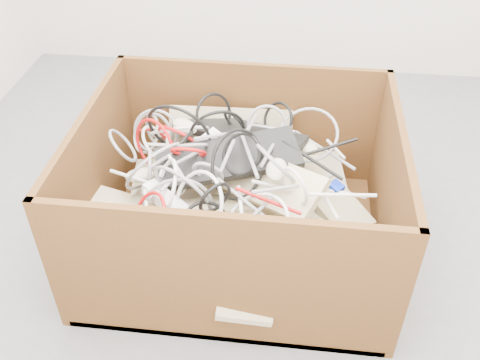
# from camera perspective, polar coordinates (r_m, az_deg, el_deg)

# --- Properties ---
(ground) EXTENTS (3.00, 3.00, 0.00)m
(ground) POSITION_cam_1_polar(r_m,az_deg,el_deg) (2.13, 1.84, -6.54)
(ground) COLOR #58585B
(ground) RESTS_ON ground
(cardboard_box) EXTENTS (1.08, 0.90, 0.55)m
(cardboard_box) POSITION_cam_1_polar(r_m,az_deg,el_deg) (2.02, -0.46, -3.72)
(cardboard_box) COLOR #412910
(cardboard_box) RESTS_ON ground
(keyboard_pile) EXTENTS (1.11, 0.91, 0.34)m
(keyboard_pile) POSITION_cam_1_polar(r_m,az_deg,el_deg) (1.95, 0.11, -0.58)
(keyboard_pile) COLOR beige
(keyboard_pile) RESTS_ON cardboard_box
(mice_scatter) EXTENTS (0.71, 0.57, 0.19)m
(mice_scatter) POSITION_cam_1_polar(r_m,az_deg,el_deg) (1.89, -2.07, 1.27)
(mice_scatter) COLOR beige
(mice_scatter) RESTS_ON keyboard_pile
(power_strip_left) EXTENTS (0.21, 0.24, 0.11)m
(power_strip_left) POSITION_cam_1_polar(r_m,az_deg,el_deg) (1.96, -5.20, 2.66)
(power_strip_left) COLOR white
(power_strip_left) RESTS_ON keyboard_pile
(power_strip_right) EXTENTS (0.26, 0.20, 0.09)m
(power_strip_right) POSITION_cam_1_polar(r_m,az_deg,el_deg) (1.75, -6.79, -3.02)
(power_strip_right) COLOR white
(power_strip_right) RESTS_ON keyboard_pile
(vga_plug) EXTENTS (0.06, 0.06, 0.03)m
(vga_plug) POSITION_cam_1_polar(r_m,az_deg,el_deg) (1.87, 10.14, -0.67)
(vga_plug) COLOR #0D2AC3
(vga_plug) RESTS_ON keyboard_pile
(cable_tangle) EXTENTS (0.96, 0.78, 0.40)m
(cable_tangle) POSITION_cam_1_polar(r_m,az_deg,el_deg) (1.87, -4.24, 2.02)
(cable_tangle) COLOR black
(cable_tangle) RESTS_ON keyboard_pile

